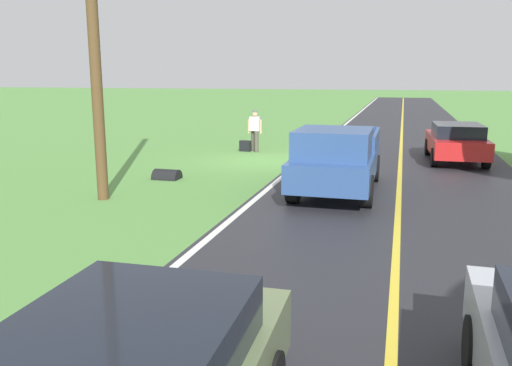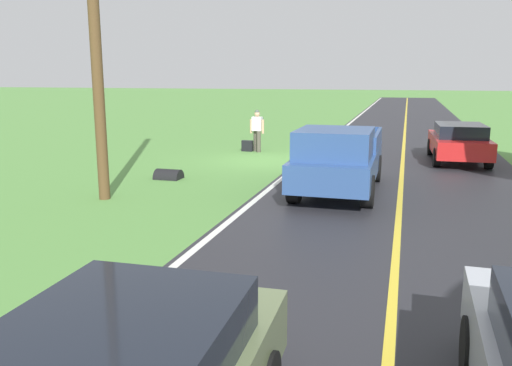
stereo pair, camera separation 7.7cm
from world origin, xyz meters
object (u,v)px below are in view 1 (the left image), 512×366
(hitchhiker_walking, at_px, (255,128))
(pickup_truck_passing, at_px, (337,158))
(suitcase_carried, at_px, (245,146))
(utility_pole_roadside, at_px, (93,19))
(sedan_near_oncoming, at_px, (456,141))

(hitchhiker_walking, xyz_separation_m, pickup_truck_passing, (-4.25, 6.97, -0.01))
(hitchhiker_walking, relative_size, suitcase_carried, 3.80)
(utility_pole_roadside, bearing_deg, suitcase_carried, -96.35)
(hitchhiker_walking, bearing_deg, utility_pole_roadside, 81.14)
(suitcase_carried, height_order, pickup_truck_passing, pickup_truck_passing)
(hitchhiker_walking, xyz_separation_m, sedan_near_oncoming, (-7.86, 0.49, -0.23))
(sedan_near_oncoming, distance_m, utility_pole_roadside, 13.39)
(suitcase_carried, height_order, utility_pole_roadside, utility_pole_roadside)
(sedan_near_oncoming, xyz_separation_m, utility_pole_roadside, (9.32, 8.86, 3.73))
(pickup_truck_passing, relative_size, sedan_near_oncoming, 1.21)
(suitcase_carried, relative_size, sedan_near_oncoming, 0.10)
(sedan_near_oncoming, bearing_deg, pickup_truck_passing, 60.91)
(sedan_near_oncoming, height_order, utility_pole_roadside, utility_pole_roadside)
(pickup_truck_passing, xyz_separation_m, sedan_near_oncoming, (-3.61, -6.48, -0.21))
(pickup_truck_passing, bearing_deg, sedan_near_oncoming, -119.09)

